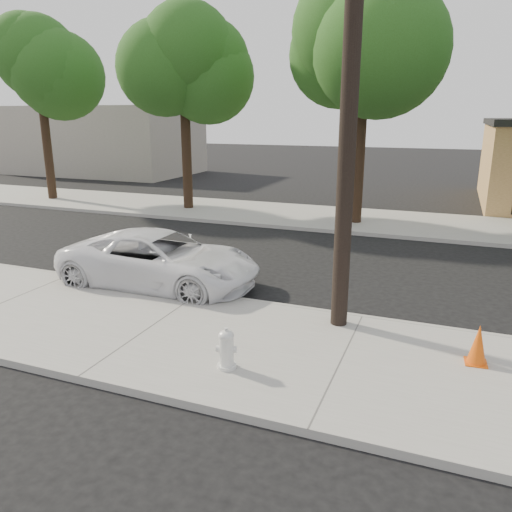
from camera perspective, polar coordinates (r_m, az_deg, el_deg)
name	(u,v)px	position (r m, az deg, el deg)	size (l,w,h in m)	color
ground	(234,274)	(14.27, -2.49, -2.08)	(120.00, 120.00, 0.00)	black
near_sidewalk	(151,330)	(10.72, -11.92, -8.26)	(90.00, 4.40, 0.15)	gray
far_sidewalk	(313,217)	(22.05, 6.51, 4.47)	(90.00, 5.00, 0.15)	gray
curb_near	(200,295)	(12.46, -6.41, -4.51)	(90.00, 0.12, 0.16)	#9E9B93
building_far	(102,140)	(41.30, -17.20, 12.55)	(14.00, 8.00, 5.00)	gray
utility_pole	(350,98)	(9.89, 10.64, 17.37)	(1.40, 0.34, 9.00)	black
tree_a	(39,69)	(28.08, -23.51, 19.00)	(4.65, 4.50, 9.00)	black
tree_b	(186,73)	(23.46, -8.03, 20.01)	(4.34, 4.20, 8.45)	black
tree_c	(371,44)	(20.47, 12.96, 22.55)	(4.96, 4.80, 9.55)	black
police_cruiser	(160,260)	(13.28, -10.92, -0.42)	(2.43, 5.28, 1.47)	white
fire_hydrant	(226,350)	(8.76, -3.40, -10.64)	(0.38, 0.34, 0.70)	silver
traffic_cone	(478,345)	(9.70, 24.03, -9.27)	(0.40, 0.40, 0.73)	#DE510B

